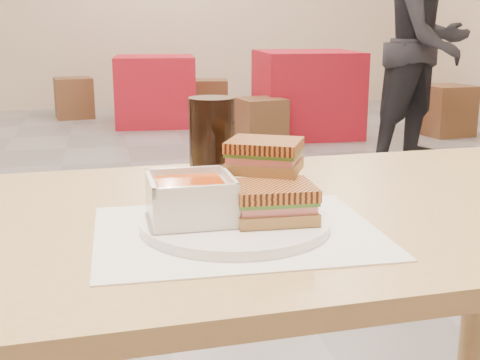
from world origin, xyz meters
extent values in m
cube|color=tan|center=(0.14, -1.92, 0.73)|extent=(1.23, 0.75, 0.03)
cylinder|color=tan|center=(0.68, -1.59, 0.36)|extent=(0.06, 0.06, 0.72)
cube|color=white|center=(0.00, -2.02, 0.75)|extent=(0.40, 0.31, 0.00)
cylinder|color=white|center=(0.00, -2.01, 0.76)|extent=(0.27, 0.27, 0.01)
cube|color=white|center=(-0.06, -2.00, 0.79)|extent=(0.12, 0.12, 0.05)
cube|color=#D74F22|center=(-0.06, -2.00, 0.82)|extent=(0.09, 0.09, 0.01)
cube|color=white|center=(0.00, -2.00, 0.82)|extent=(0.01, 0.12, 0.01)
cube|color=white|center=(-0.12, -2.00, 0.82)|extent=(0.01, 0.12, 0.01)
cube|color=white|center=(-0.06, -1.94, 0.82)|extent=(0.12, 0.01, 0.01)
cube|color=white|center=(-0.06, -2.05, 0.82)|extent=(0.12, 0.01, 0.01)
cube|color=#A2813E|center=(0.05, -2.02, 0.78)|extent=(0.11, 0.10, 0.02)
cube|color=#DE6E6D|center=(0.05, -2.02, 0.79)|extent=(0.11, 0.09, 0.01)
cube|color=#386B23|center=(0.05, -2.02, 0.80)|extent=(0.11, 0.09, 0.01)
cube|color=#A45E29|center=(0.05, -2.02, 0.81)|extent=(0.11, 0.10, 0.02)
cube|color=#A2813E|center=(0.06, -1.94, 0.82)|extent=(0.13, 0.13, 0.02)
cube|color=#DE6E6D|center=(0.06, -1.94, 0.84)|extent=(0.13, 0.12, 0.01)
cube|color=#386B23|center=(0.06, -1.94, 0.85)|extent=(0.13, 0.12, 0.01)
cube|color=#A45E29|center=(0.06, -1.94, 0.86)|extent=(0.13, 0.13, 0.02)
cylinder|color=black|center=(0.00, -1.82, 0.83)|extent=(0.08, 0.08, 0.17)
cube|color=#AC1022|center=(1.66, 2.72, 0.38)|extent=(0.90, 0.90, 0.77)
cube|color=#AC1022|center=(0.35, 3.62, 0.34)|extent=(0.85, 0.85, 0.69)
cube|color=brown|center=(1.11, 2.25, 0.20)|extent=(0.42, 0.42, 0.41)
cube|color=brown|center=(2.92, 2.43, 0.23)|extent=(0.46, 0.46, 0.46)
cube|color=brown|center=(-0.49, 4.25, 0.22)|extent=(0.44, 0.44, 0.43)
cube|color=brown|center=(0.97, 3.92, 0.21)|extent=(0.42, 0.42, 0.42)
imported|color=black|center=(2.17, 1.44, 0.87)|extent=(1.06, 0.98, 1.75)
camera|label=1|loc=(-0.17, -2.84, 1.04)|focal=47.17mm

